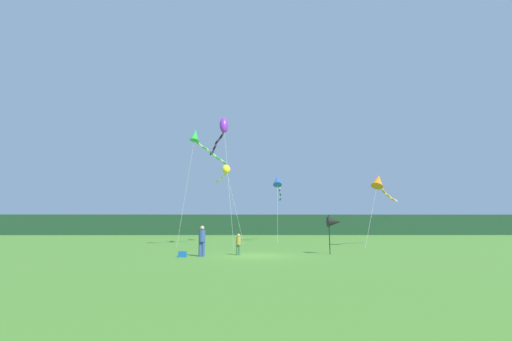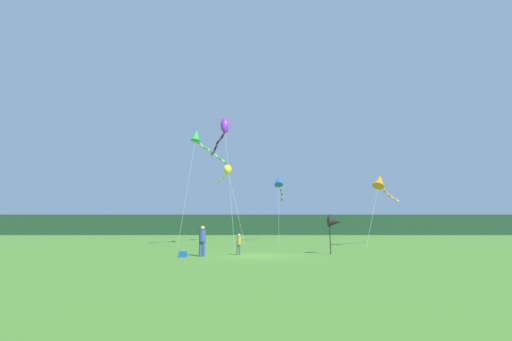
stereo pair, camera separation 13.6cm
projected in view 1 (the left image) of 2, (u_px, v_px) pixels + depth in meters
ground_plane at (257, 256)px, 20.62m from camera, size 120.00×120.00×0.00m
distant_treeline at (255, 225)px, 65.34m from camera, size 108.00×3.46×3.89m
person_adult at (202, 239)px, 20.29m from camera, size 0.40×0.40×1.84m
person_child at (238, 243)px, 21.23m from camera, size 0.29×0.29×1.33m
cooler_box at (182, 254)px, 19.77m from camera, size 0.44×0.34×0.34m
banner_flag_pole at (334, 222)px, 22.02m from camera, size 0.90×0.70×2.56m
kite_blue at (278, 182)px, 39.50m from camera, size 1.55×10.36×7.92m
kite_purple at (223, 129)px, 31.71m from camera, size 3.14×7.74×12.07m
kite_green at (199, 140)px, 31.05m from camera, size 3.45×7.23×10.67m
kite_orange at (379, 183)px, 30.22m from camera, size 5.69×6.53×6.62m
kite_yellow at (226, 171)px, 38.39m from camera, size 3.79×7.12×8.92m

